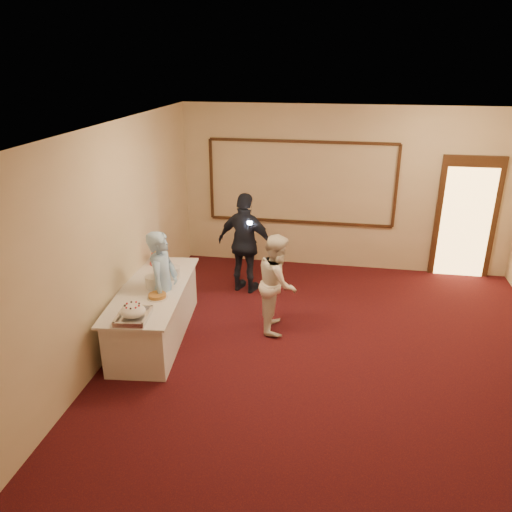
{
  "coord_description": "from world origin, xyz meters",
  "views": [
    {
      "loc": [
        -0.05,
        -5.53,
        3.77
      ],
      "look_at": [
        -1.19,
        0.88,
        1.15
      ],
      "focal_mm": 35.0,
      "sensor_mm": 36.0,
      "label": 1
    }
  ],
  "objects_px": {
    "pavlova_tray": "(133,313)",
    "woman": "(277,283)",
    "plate_stack_a": "(153,282)",
    "buffet_table": "(155,312)",
    "tart": "(157,296)",
    "plate_stack_b": "(173,272)",
    "guest": "(246,244)",
    "man": "(164,287)",
    "cupcake_stand": "(158,254)"
  },
  "relations": [
    {
      "from": "plate_stack_a",
      "to": "woman",
      "type": "distance_m",
      "value": 1.76
    },
    {
      "from": "guest",
      "to": "tart",
      "type": "bearing_deg",
      "value": 83.15
    },
    {
      "from": "man",
      "to": "woman",
      "type": "height_order",
      "value": "man"
    },
    {
      "from": "guest",
      "to": "plate_stack_a",
      "type": "bearing_deg",
      "value": 75.4
    },
    {
      "from": "man",
      "to": "plate_stack_b",
      "type": "bearing_deg",
      "value": 0.5
    },
    {
      "from": "pavlova_tray",
      "to": "plate_stack_b",
      "type": "distance_m",
      "value": 1.25
    },
    {
      "from": "cupcake_stand",
      "to": "woman",
      "type": "height_order",
      "value": "woman"
    },
    {
      "from": "pavlova_tray",
      "to": "tart",
      "type": "relative_size",
      "value": 1.99
    },
    {
      "from": "buffet_table",
      "to": "cupcake_stand",
      "type": "bearing_deg",
      "value": 104.46
    },
    {
      "from": "cupcake_stand",
      "to": "plate_stack_a",
      "type": "bearing_deg",
      "value": -75.21
    },
    {
      "from": "cupcake_stand",
      "to": "tart",
      "type": "bearing_deg",
      "value": -70.85
    },
    {
      "from": "woman",
      "to": "tart",
      "type": "bearing_deg",
      "value": 111.98
    },
    {
      "from": "plate_stack_a",
      "to": "woman",
      "type": "relative_size",
      "value": 0.14
    },
    {
      "from": "buffet_table",
      "to": "guest",
      "type": "xyz_separation_m",
      "value": [
        0.98,
        1.72,
        0.47
      ]
    },
    {
      "from": "pavlova_tray",
      "to": "plate_stack_b",
      "type": "relative_size",
      "value": 2.59
    },
    {
      "from": "plate_stack_a",
      "to": "plate_stack_b",
      "type": "height_order",
      "value": "plate_stack_b"
    },
    {
      "from": "buffet_table",
      "to": "tart",
      "type": "bearing_deg",
      "value": -58.19
    },
    {
      "from": "tart",
      "to": "guest",
      "type": "relative_size",
      "value": 0.16
    },
    {
      "from": "tart",
      "to": "woman",
      "type": "bearing_deg",
      "value": 28.94
    },
    {
      "from": "pavlova_tray",
      "to": "woman",
      "type": "relative_size",
      "value": 0.37
    },
    {
      "from": "woman",
      "to": "pavlova_tray",
      "type": "bearing_deg",
      "value": 125.14
    },
    {
      "from": "tart",
      "to": "cupcake_stand",
      "type": "bearing_deg",
      "value": 109.15
    },
    {
      "from": "cupcake_stand",
      "to": "woman",
      "type": "distance_m",
      "value": 1.93
    },
    {
      "from": "plate_stack_a",
      "to": "guest",
      "type": "xyz_separation_m",
      "value": [
        0.98,
        1.71,
        0.0
      ]
    },
    {
      "from": "plate_stack_a",
      "to": "pavlova_tray",
      "type": "bearing_deg",
      "value": -84.34
    },
    {
      "from": "plate_stack_a",
      "to": "tart",
      "type": "xyz_separation_m",
      "value": [
        0.17,
        -0.29,
        -0.06
      ]
    },
    {
      "from": "man",
      "to": "guest",
      "type": "relative_size",
      "value": 0.94
    },
    {
      "from": "plate_stack_a",
      "to": "plate_stack_b",
      "type": "bearing_deg",
      "value": 64.24
    },
    {
      "from": "plate_stack_b",
      "to": "guest",
      "type": "bearing_deg",
      "value": 59.29
    },
    {
      "from": "buffet_table",
      "to": "tart",
      "type": "relative_size",
      "value": 8.59
    },
    {
      "from": "woman",
      "to": "man",
      "type": "bearing_deg",
      "value": 103.18
    },
    {
      "from": "buffet_table",
      "to": "plate_stack_a",
      "type": "xyz_separation_m",
      "value": [
        0.0,
        0.01,
        0.47
      ]
    },
    {
      "from": "buffet_table",
      "to": "cupcake_stand",
      "type": "relative_size",
      "value": 5.48
    },
    {
      "from": "plate_stack_b",
      "to": "woman",
      "type": "relative_size",
      "value": 0.14
    },
    {
      "from": "plate_stack_a",
      "to": "plate_stack_b",
      "type": "distance_m",
      "value": 0.4
    },
    {
      "from": "cupcake_stand",
      "to": "guest",
      "type": "bearing_deg",
      "value": 35.83
    },
    {
      "from": "pavlova_tray",
      "to": "woman",
      "type": "bearing_deg",
      "value": 42.1
    },
    {
      "from": "buffet_table",
      "to": "pavlova_tray",
      "type": "xyz_separation_m",
      "value": [
        0.09,
        -0.88,
        0.46
      ]
    },
    {
      "from": "tart",
      "to": "plate_stack_a",
      "type": "bearing_deg",
      "value": 120.62
    },
    {
      "from": "plate_stack_a",
      "to": "plate_stack_b",
      "type": "xyz_separation_m",
      "value": [
        0.17,
        0.36,
        0.0
      ]
    },
    {
      "from": "man",
      "to": "woman",
      "type": "bearing_deg",
      "value": -67.52
    },
    {
      "from": "buffet_table",
      "to": "tart",
      "type": "xyz_separation_m",
      "value": [
        0.17,
        -0.28,
        0.41
      ]
    },
    {
      "from": "cupcake_stand",
      "to": "woman",
      "type": "bearing_deg",
      "value": -9.11
    },
    {
      "from": "plate_stack_b",
      "to": "woman",
      "type": "height_order",
      "value": "woman"
    },
    {
      "from": "plate_stack_b",
      "to": "tart",
      "type": "relative_size",
      "value": 0.77
    },
    {
      "from": "buffet_table",
      "to": "plate_stack_b",
      "type": "height_order",
      "value": "plate_stack_b"
    },
    {
      "from": "plate_stack_a",
      "to": "man",
      "type": "distance_m",
      "value": 0.17
    },
    {
      "from": "plate_stack_a",
      "to": "tart",
      "type": "height_order",
      "value": "plate_stack_a"
    },
    {
      "from": "pavlova_tray",
      "to": "woman",
      "type": "xyz_separation_m",
      "value": [
        1.59,
        1.43,
        -0.12
      ]
    },
    {
      "from": "woman",
      "to": "cupcake_stand",
      "type": "bearing_deg",
      "value": 73.93
    }
  ]
}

